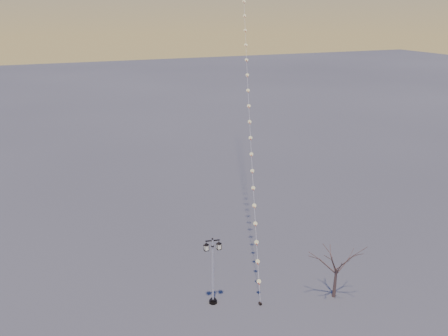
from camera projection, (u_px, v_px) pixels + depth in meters
ground at (253, 302)px, 28.87m from camera, size 300.00×300.00×0.00m
street_lamp at (213, 268)px, 27.92m from camera, size 1.21×0.57×4.83m
bare_tree at (337, 261)px, 28.52m from camera, size 2.40×2.40×3.98m
kite_train at (247, 29)px, 37.39m from camera, size 11.19×29.51×33.56m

